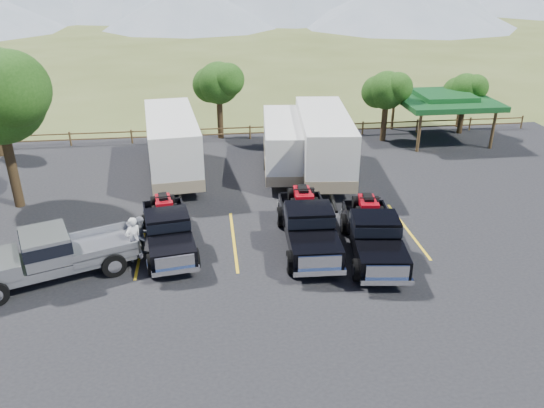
{
  "coord_description": "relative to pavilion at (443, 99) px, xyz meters",
  "views": [
    {
      "loc": [
        -2.88,
        -16.66,
        11.35
      ],
      "look_at": [
        -0.26,
        4.25,
        1.6
      ],
      "focal_mm": 35.0,
      "sensor_mm": 36.0,
      "label": 1
    }
  ],
  "objects": [
    {
      "name": "trailer_left",
      "position": [
        -17.9,
        -4.86,
        -0.9
      ],
      "size": [
        3.5,
        10.23,
        3.53
      ],
      "rotation": [
        0.0,
        0.0,
        0.11
      ],
      "color": "white",
      "rests_on": "asphalt_lot"
    },
    {
      "name": "trailer_center",
      "position": [
        -11.57,
        -5.0,
        -1.14
      ],
      "size": [
        2.97,
        8.87,
        3.07
      ],
      "rotation": [
        0.0,
        0.0,
        -0.1
      ],
      "color": "white",
      "rests_on": "asphalt_lot"
    },
    {
      "name": "ground",
      "position": [
        -13.0,
        -17.0,
        -2.79
      ],
      "size": [
        320.0,
        320.0,
        0.0
      ],
      "primitive_type": "plane",
      "color": "#485222",
      "rests_on": "ground"
    },
    {
      "name": "tree_ne_a",
      "position": [
        -4.03,
        0.01,
        0.69
      ],
      "size": [
        3.11,
        2.92,
        4.76
      ],
      "color": "black",
      "rests_on": "ground"
    },
    {
      "name": "tree_ne_b",
      "position": [
        1.98,
        1.01,
        0.34
      ],
      "size": [
        2.77,
        2.59,
        4.27
      ],
      "color": "black",
      "rests_on": "ground"
    },
    {
      "name": "pickup_silver",
      "position": [
        -22.08,
        -15.08,
        -1.73
      ],
      "size": [
        6.86,
        4.26,
        1.96
      ],
      "rotation": [
        0.0,
        0.0,
        -1.21
      ],
      "color": "gray",
      "rests_on": "asphalt_lot"
    },
    {
      "name": "rig_center",
      "position": [
        -11.84,
        -13.77,
        -1.73
      ],
      "size": [
        2.45,
        6.43,
        2.12
      ],
      "rotation": [
        0.0,
        0.0,
        -0.04
      ],
      "color": "black",
      "rests_on": "asphalt_lot"
    },
    {
      "name": "trailer_right",
      "position": [
        -9.46,
        -5.77,
        -0.87
      ],
      "size": [
        3.51,
        10.36,
        3.58
      ],
      "rotation": [
        0.0,
        0.0,
        -0.1
      ],
      "color": "white",
      "rests_on": "asphalt_lot"
    },
    {
      "name": "rig_right",
      "position": [
        -9.27,
        -14.82,
        -1.77
      ],
      "size": [
        2.74,
        6.3,
        2.04
      ],
      "rotation": [
        0.0,
        0.0,
        -0.13
      ],
      "color": "black",
      "rests_on": "asphalt_lot"
    },
    {
      "name": "person_b",
      "position": [
        -18.81,
        -13.78,
        -1.86
      ],
      "size": [
        1.08,
        1.08,
        1.77
      ],
      "primitive_type": "imported",
      "rotation": [
        0.0,
        0.0,
        0.79
      ],
      "color": "slate",
      "rests_on": "asphalt_lot"
    },
    {
      "name": "rail_fence",
      "position": [
        -11.0,
        1.5,
        -2.18
      ],
      "size": [
        36.12,
        0.12,
        1.0
      ],
      "color": "brown",
      "rests_on": "ground"
    },
    {
      "name": "stall_lines",
      "position": [
        -13.0,
        -13.0,
        -2.74
      ],
      "size": [
        12.12,
        5.5,
        0.01
      ],
      "color": "gold",
      "rests_on": "asphalt_lot"
    },
    {
      "name": "pavilion",
      "position": [
        0.0,
        0.0,
        0.0
      ],
      "size": [
        6.2,
        6.2,
        3.22
      ],
      "color": "brown",
      "rests_on": "ground"
    },
    {
      "name": "rig_left",
      "position": [
        -17.8,
        -13.25,
        -1.82
      ],
      "size": [
        2.67,
        5.95,
        1.92
      ],
      "rotation": [
        0.0,
        0.0,
        0.15
      ],
      "color": "black",
      "rests_on": "asphalt_lot"
    },
    {
      "name": "tree_north",
      "position": [
        -15.03,
        2.02,
        1.05
      ],
      "size": [
        3.46,
        3.24,
        5.25
      ],
      "color": "black",
      "rests_on": "ground"
    },
    {
      "name": "asphalt_lot",
      "position": [
        -13.0,
        -14.0,
        -2.77
      ],
      "size": [
        44.0,
        34.0,
        0.04
      ],
      "primitive_type": "cube",
      "color": "black",
      "rests_on": "ground"
    },
    {
      "name": "person_a",
      "position": [
        -19.11,
        -14.19,
        -1.77
      ],
      "size": [
        0.85,
        0.8,
        1.95
      ],
      "primitive_type": "imported",
      "rotation": [
        0.0,
        0.0,
        3.78
      ],
      "color": "silver",
      "rests_on": "asphalt_lot"
    }
  ]
}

